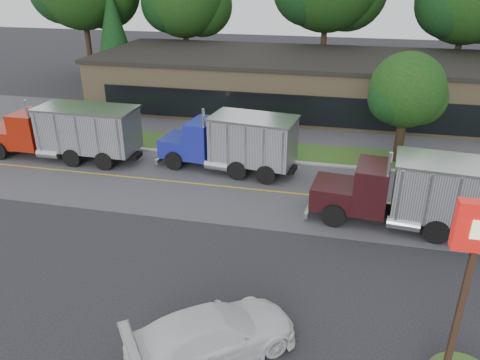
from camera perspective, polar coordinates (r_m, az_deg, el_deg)
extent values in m
plane|color=#35353B|center=(18.41, -10.97, -12.49)|extent=(140.00, 140.00, 0.00)
cube|color=slate|center=(25.66, -3.15, -0.70)|extent=(60.00, 8.00, 0.02)
cube|color=gold|center=(25.66, -3.15, -0.70)|extent=(60.00, 0.12, 0.01)
cube|color=#9E9E99|center=(29.37, -0.92, 2.72)|extent=(60.00, 0.30, 0.12)
cube|color=#30581E|center=(31.00, -0.12, 3.94)|extent=(60.00, 3.40, 0.03)
cube|color=slate|center=(35.62, 1.70, 6.71)|extent=(60.00, 7.00, 0.02)
cube|color=#887553|center=(40.52, 6.28, 11.73)|extent=(32.00, 12.00, 4.00)
cube|color=#332116|center=(14.06, 25.09, -14.71)|extent=(0.16, 0.16, 5.00)
cylinder|color=#382619|center=(53.12, -17.84, 14.50)|extent=(0.56, 0.56, 5.24)
cylinder|color=#382619|center=(50.82, -6.50, 14.63)|extent=(0.56, 0.56, 4.47)
sphere|color=black|center=(50.68, -4.64, 20.43)|extent=(6.13, 6.13, 6.13)
sphere|color=black|center=(49.90, -8.59, 20.48)|extent=(5.62, 5.62, 5.62)
cylinder|color=#382619|center=(48.03, 10.00, 14.41)|extent=(0.56, 0.56, 5.42)
cylinder|color=#382619|center=(47.97, 24.65, 12.22)|extent=(0.56, 0.56, 4.83)
sphere|color=black|center=(46.22, 24.38, 19.14)|extent=(6.07, 6.07, 6.07)
cylinder|color=#382619|center=(49.88, -14.60, 11.78)|extent=(0.44, 0.44, 1.00)
cone|color=black|center=(49.11, -15.21, 17.14)|extent=(4.18, 4.18, 8.55)
cylinder|color=#382619|center=(30.09, 18.82, 4.35)|extent=(0.56, 0.56, 2.39)
sphere|color=black|center=(29.20, 19.69, 10.32)|extent=(4.37, 4.37, 4.37)
sphere|color=black|center=(29.96, 21.02, 9.37)|extent=(3.28, 3.28, 3.28)
sphere|color=black|center=(28.82, 18.29, 9.49)|extent=(3.01, 3.01, 3.01)
cube|color=black|center=(31.06, -20.30, 3.51)|extent=(9.67, 1.10, 0.28)
cube|color=#9D1B0B|center=(33.35, -26.52, 4.84)|extent=(2.33, 2.32, 1.10)
cube|color=#9D1B0B|center=(32.02, -24.08, 5.69)|extent=(1.70, 2.42, 2.20)
cube|color=black|center=(32.35, -25.25, 6.40)|extent=(0.08, 2.10, 0.90)
cube|color=silver|center=(29.72, -17.98, 5.90)|extent=(5.80, 2.56, 2.50)
cube|color=silver|center=(29.35, -18.31, 8.30)|extent=(5.95, 2.71, 0.12)
cylinder|color=black|center=(34.22, -24.90, 4.63)|extent=(1.10, 0.36, 1.10)
cylinder|color=black|center=(30.90, -15.90, 4.02)|extent=(1.10, 0.36, 1.10)
cylinder|color=black|center=(29.07, -18.02, 2.43)|extent=(1.10, 0.36, 1.10)
cube|color=black|center=(27.41, -1.05, 2.35)|extent=(7.75, 2.03, 0.28)
cube|color=#1B2295|center=(28.54, -7.33, 4.25)|extent=(2.13, 2.53, 1.10)
cube|color=#1B2295|center=(27.69, -4.62, 5.05)|extent=(1.65, 2.56, 2.20)
cube|color=black|center=(27.80, -5.75, 5.96)|extent=(0.34, 2.09, 0.90)
cube|color=silver|center=(26.45, 1.63, 4.86)|extent=(4.89, 3.10, 2.50)
cube|color=silver|center=(26.04, 1.66, 7.56)|extent=(5.06, 3.27, 0.12)
cylinder|color=black|center=(29.61, -5.96, 3.95)|extent=(1.14, 0.50, 1.10)
cylinder|color=black|center=(27.72, -8.05, 2.36)|extent=(1.14, 0.50, 1.10)
cylinder|color=black|center=(27.89, 3.02, 2.73)|extent=(1.14, 0.50, 1.10)
cylinder|color=black|center=(25.88, 1.45, 0.95)|extent=(1.14, 0.50, 1.10)
cube|color=black|center=(22.89, 20.43, -4.08)|extent=(8.49, 1.85, 0.28)
cube|color=black|center=(22.70, 11.43, -1.61)|extent=(2.24, 2.49, 1.10)
cube|color=black|center=(22.35, 15.73, -0.80)|extent=(1.70, 2.54, 2.20)
cube|color=black|center=(22.21, 14.21, 0.35)|extent=(0.27, 2.10, 0.90)
cube|color=silver|center=(22.42, 24.68, -1.30)|extent=(5.27, 3.00, 2.50)
cube|color=silver|center=(21.93, 25.27, 1.76)|extent=(5.43, 3.16, 0.12)
cylinder|color=black|center=(23.95, 12.15, -1.69)|extent=(1.13, 0.46, 1.10)
cylinder|color=black|center=(21.91, 11.35, -4.23)|extent=(1.13, 0.46, 1.10)
cylinder|color=black|center=(24.10, 24.75, -3.38)|extent=(1.13, 0.46, 1.10)
cylinder|color=black|center=(22.08, 25.16, -6.06)|extent=(1.13, 0.46, 1.10)
imported|color=white|center=(15.02, -3.35, -18.22)|extent=(5.54, 4.97, 1.55)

